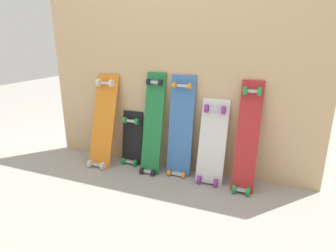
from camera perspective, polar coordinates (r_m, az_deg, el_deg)
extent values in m
plane|color=#9E9991|center=(2.72, 0.55, -8.61)|extent=(12.00, 12.00, 0.00)
cube|color=tan|center=(2.53, 1.20, 11.02)|extent=(2.56, 0.04, 1.82)
cube|color=orange|center=(2.79, -12.95, 0.38)|extent=(0.23, 0.30, 0.93)
cube|color=#B7B7BF|center=(2.81, -14.07, -7.60)|extent=(0.11, 0.04, 0.03)
cube|color=#B7B7BF|center=(2.78, -12.40, 8.47)|extent=(0.11, 0.04, 0.03)
cylinder|color=beige|center=(2.83, -15.48, -7.36)|extent=(0.03, 0.07, 0.07)
cylinder|color=beige|center=(2.75, -13.04, -7.91)|extent=(0.03, 0.07, 0.07)
cylinder|color=beige|center=(2.80, -13.84, 8.56)|extent=(0.03, 0.07, 0.07)
cylinder|color=beige|center=(2.72, -11.33, 8.48)|extent=(0.03, 0.07, 0.07)
cube|color=black|center=(2.79, -7.28, -3.03)|extent=(0.21, 0.11, 0.58)
cube|color=#B7B7BF|center=(2.82, -7.68, -7.17)|extent=(0.09, 0.04, 0.03)
cube|color=#B7B7BF|center=(2.73, -7.37, 1.07)|extent=(0.09, 0.04, 0.03)
cylinder|color=#268C3F|center=(2.84, -9.01, -7.03)|extent=(0.03, 0.06, 0.06)
cylinder|color=#268C3F|center=(2.78, -6.68, -7.48)|extent=(0.03, 0.06, 0.06)
cylinder|color=#268C3F|center=(2.75, -8.73, 1.17)|extent=(0.03, 0.06, 0.06)
cylinder|color=#268C3F|center=(2.69, -6.34, 0.89)|extent=(0.03, 0.06, 0.06)
cube|color=#1E7238|center=(2.56, -3.09, -0.29)|extent=(0.18, 0.23, 0.97)
cube|color=#B7B7BF|center=(2.62, -4.01, -9.20)|extent=(0.08, 0.04, 0.03)
cube|color=#B7B7BF|center=(2.53, -2.62, 8.84)|extent=(0.08, 0.04, 0.03)
cylinder|color=black|center=(2.62, -5.31, -9.05)|extent=(0.03, 0.06, 0.06)
cylinder|color=black|center=(2.58, -3.02, -9.50)|extent=(0.03, 0.06, 0.06)
cylinder|color=black|center=(2.54, -3.96, 8.94)|extent=(0.03, 0.06, 0.06)
cylinder|color=black|center=(2.49, -1.58, 8.81)|extent=(0.03, 0.06, 0.06)
cube|color=#386BAD|center=(2.50, 2.60, -0.87)|extent=(0.22, 0.17, 0.96)
cube|color=#B7B7BF|center=(2.57, 1.83, -9.62)|extent=(0.10, 0.04, 0.03)
cube|color=#B7B7BF|center=(2.44, 3.02, 8.18)|extent=(0.10, 0.04, 0.03)
cylinder|color=orange|center=(2.58, 0.24, -9.47)|extent=(0.03, 0.05, 0.05)
cylinder|color=orange|center=(2.54, 3.18, -9.98)|extent=(0.03, 0.05, 0.05)
cylinder|color=orange|center=(2.45, 1.34, 8.29)|extent=(0.03, 0.05, 0.05)
cylinder|color=orange|center=(2.40, 4.45, 8.08)|extent=(0.03, 0.05, 0.05)
cube|color=silver|center=(2.43, 8.95, -3.85)|extent=(0.23, 0.22, 0.77)
cube|color=#B7B7BF|center=(2.46, 8.07, -10.95)|extent=(0.10, 0.04, 0.03)
cube|color=#B7B7BF|center=(2.39, 9.58, 3.35)|extent=(0.10, 0.04, 0.03)
cylinder|color=purple|center=(2.46, 6.32, -10.77)|extent=(0.03, 0.07, 0.07)
cylinder|color=purple|center=(2.43, 9.66, -11.28)|extent=(0.03, 0.07, 0.07)
cylinder|color=purple|center=(2.39, 7.81, 3.54)|extent=(0.03, 0.07, 0.07)
cylinder|color=purple|center=(2.36, 11.21, 3.19)|extent=(0.03, 0.07, 0.07)
cube|color=#B22626|center=(2.34, 15.76, -2.93)|extent=(0.18, 0.26, 0.94)
cube|color=#B7B7BF|center=(2.38, 14.65, -12.42)|extent=(0.08, 0.04, 0.03)
cube|color=#B7B7BF|center=(2.32, 16.77, 6.75)|extent=(0.08, 0.04, 0.03)
cylinder|color=#268C3F|center=(2.37, 13.27, -12.34)|extent=(0.03, 0.07, 0.07)
cylinder|color=#268C3F|center=(2.36, 15.95, -12.69)|extent=(0.03, 0.07, 0.07)
cylinder|color=#268C3F|center=(2.31, 15.38, 6.93)|extent=(0.03, 0.07, 0.07)
cylinder|color=#268C3F|center=(2.30, 18.10, 6.65)|extent=(0.03, 0.07, 0.07)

